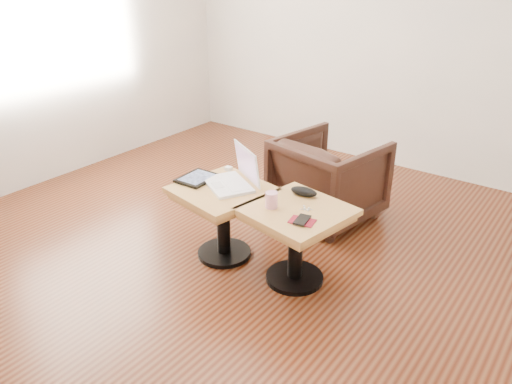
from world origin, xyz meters
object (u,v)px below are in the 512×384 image
Objects in this scene: striped_cup at (271,200)px; armchair at (329,178)px; side_table_right at (296,227)px; laptop at (234,178)px; side_table_left at (223,206)px.

striped_cup is 0.13× the size of armchair.
side_table_right is 1.45× the size of laptop.
side_table_right is 0.23m from striped_cup.
side_table_left is 0.90× the size of armchair.
laptop is at bearing 162.82° from striped_cup.
armchair is at bearing 83.23° from side_table_left.
armchair reaches higher than side_table_left.
side_table_left is at bearing -165.37° from side_table_right.
armchair is (-0.26, 0.88, -0.05)m from side_table_right.
side_table_right is 0.92m from armchair.
side_table_right is at bearing 29.08° from striped_cup.
side_table_right is at bearing 24.51° from laptop.
striped_cup is at bearing -140.93° from side_table_right.
laptop is at bearing 82.23° from side_table_left.
side_table_left is 0.55m from side_table_right.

